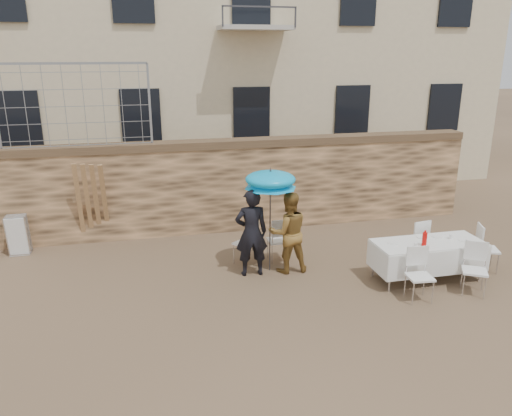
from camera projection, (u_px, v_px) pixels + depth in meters
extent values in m
plane|color=brown|center=(263.00, 337.00, 7.77)|extent=(80.00, 80.00, 0.00)
cube|color=#8F6B47|center=(214.00, 187.00, 12.08)|extent=(13.00, 0.50, 2.20)
imported|color=black|center=(251.00, 233.00, 9.68)|extent=(0.65, 0.44, 1.76)
imported|color=#B78238|center=(288.00, 232.00, 9.86)|extent=(0.81, 0.63, 1.65)
cylinder|color=#3F3F44|center=(270.00, 230.00, 9.87)|extent=(0.03, 0.03, 1.73)
cone|color=#099EDA|center=(270.00, 182.00, 9.57)|extent=(1.02, 1.02, 0.22)
cube|color=white|center=(429.00, 243.00, 9.51)|extent=(2.10, 0.85, 0.05)
cylinder|color=silver|center=(390.00, 274.00, 9.10)|extent=(0.04, 0.04, 0.74)
cylinder|color=silver|center=(481.00, 264.00, 9.51)|extent=(0.04, 0.04, 0.74)
cylinder|color=silver|center=(374.00, 259.00, 9.74)|extent=(0.04, 0.04, 0.74)
cylinder|color=silver|center=(460.00, 250.00, 10.15)|extent=(0.04, 0.04, 0.74)
cylinder|color=red|center=(425.00, 239.00, 9.28)|extent=(0.09, 0.09, 0.26)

